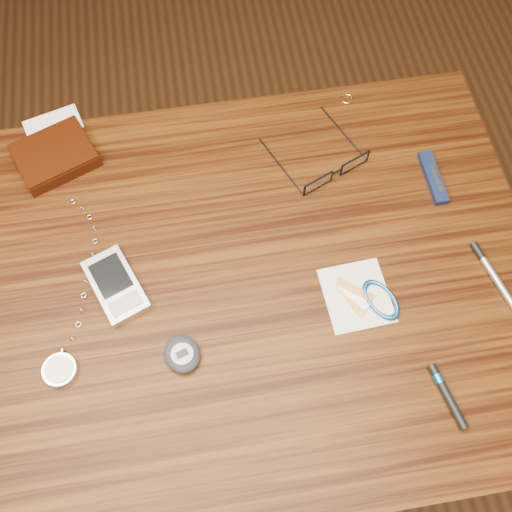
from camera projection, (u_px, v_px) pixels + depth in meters
The scene contains 12 objects.
ground at pixel (234, 390), 1.54m from camera, with size 3.80×3.80×0.00m, color #472814.
desk at pixel (221, 308), 0.96m from camera, with size 1.00×0.70×0.75m.
wallet_and_card at pixel (55, 155), 0.95m from camera, with size 0.15×0.19×0.03m.
eyeglasses at pixel (333, 170), 0.94m from camera, with size 0.17×0.18×0.03m.
gold_ring at pixel (347, 99), 1.02m from camera, with size 0.02×0.02×0.00m, color #ECD566.
pocket_watch at pixel (61, 364), 0.81m from camera, with size 0.09×0.31×0.02m.
pda_phone at pixel (116, 285), 0.86m from camera, with size 0.10×0.13×0.02m.
pedometer at pixel (182, 354), 0.81m from camera, with size 0.07×0.07×0.02m.
notepad_keys at pixel (369, 298), 0.85m from camera, with size 0.12×0.11×0.01m.
pocket_knife at pixel (433, 178), 0.94m from camera, with size 0.02×0.10×0.01m.
silver_pen at pixel (493, 274), 0.87m from camera, with size 0.04×0.13×0.01m.
black_blue_pen at pixel (446, 394), 0.79m from camera, with size 0.03×0.09×0.01m.
Camera 1 is at (0.00, -0.34, 1.55)m, focal length 40.00 mm.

